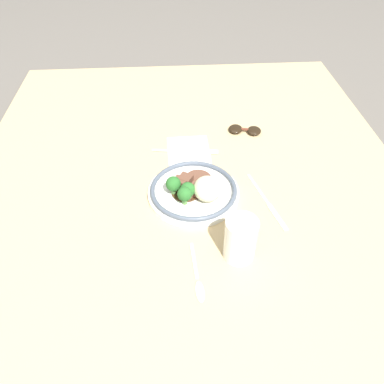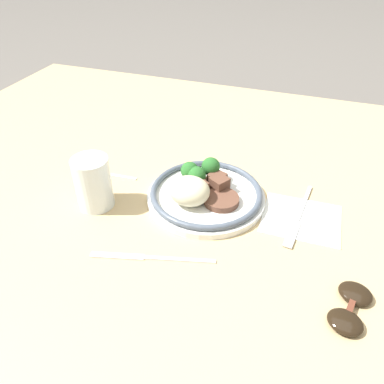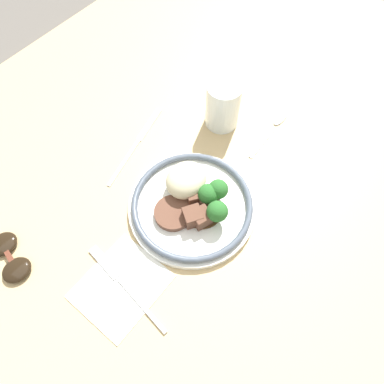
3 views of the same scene
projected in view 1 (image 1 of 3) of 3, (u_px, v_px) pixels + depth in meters
The scene contains 9 objects.
ground_plane at pixel (191, 212), 0.98m from camera, with size 8.00×8.00×0.00m, color #5B5651.
dining_table at pixel (191, 205), 0.97m from camera, with size 1.55×1.18×0.05m.
napkin at pixel (189, 151), 1.09m from camera, with size 0.14×0.12×0.00m.
plate at pixel (194, 190), 0.94m from camera, with size 0.23×0.23×0.07m.
juice_glass at pixel (240, 241), 0.79m from camera, with size 0.07×0.07×0.10m.
fork at pixel (192, 151), 1.09m from camera, with size 0.03×0.19×0.00m.
knife at pixel (267, 203), 0.94m from camera, with size 0.21×0.06×0.00m.
spoon at pixel (198, 283), 0.76m from camera, with size 0.15×0.02×0.01m.
sunglasses at pixel (245, 130), 1.16m from camera, with size 0.07×0.11×0.02m.
Camera 1 is at (0.68, -0.04, 0.71)m, focal length 35.00 mm.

